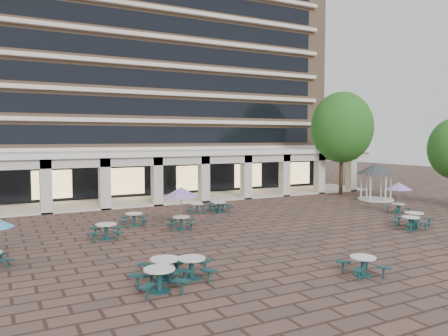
{
  "coord_description": "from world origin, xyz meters",
  "views": [
    {
      "loc": [
        -13.6,
        -21.57,
        5.55
      ],
      "look_at": [
        -0.82,
        3.0,
        3.61
      ],
      "focal_mm": 35.0,
      "sensor_mm": 36.0,
      "label": 1
    }
  ],
  "objects_px": {
    "picnic_table_1": "(191,266)",
    "planter_right": "(207,195)",
    "planter_left": "(160,199)",
    "picnic_table_2": "(363,264)",
    "picnic_table_0": "(159,278)",
    "gazebo": "(376,173)"
  },
  "relations": [
    {
      "from": "picnic_table_1",
      "to": "picnic_table_2",
      "type": "relative_size",
      "value": 1.13
    },
    {
      "from": "picnic_table_1",
      "to": "planter_left",
      "type": "xyz_separation_m",
      "value": [
        5.24,
        18.92,
        -0.07
      ]
    },
    {
      "from": "picnic_table_1",
      "to": "planter_right",
      "type": "xyz_separation_m",
      "value": [
        9.57,
        18.92,
        -0.02
      ]
    },
    {
      "from": "picnic_table_1",
      "to": "picnic_table_2",
      "type": "distance_m",
      "value": 6.88
    },
    {
      "from": "picnic_table_1",
      "to": "planter_left",
      "type": "bearing_deg",
      "value": 93.36
    },
    {
      "from": "picnic_table_0",
      "to": "picnic_table_2",
      "type": "bearing_deg",
      "value": -12.91
    },
    {
      "from": "planter_left",
      "to": "picnic_table_2",
      "type": "bearing_deg",
      "value": -87.3
    },
    {
      "from": "picnic_table_2",
      "to": "planter_left",
      "type": "xyz_separation_m",
      "value": [
        -1.03,
        21.77,
        -0.03
      ]
    },
    {
      "from": "planter_left",
      "to": "planter_right",
      "type": "xyz_separation_m",
      "value": [
        4.33,
        -0.0,
        0.05
      ]
    },
    {
      "from": "picnic_table_1",
      "to": "planter_left",
      "type": "distance_m",
      "value": 19.63
    },
    {
      "from": "picnic_table_0",
      "to": "picnic_table_1",
      "type": "distance_m",
      "value": 1.82
    },
    {
      "from": "planter_left",
      "to": "gazebo",
      "type": "bearing_deg",
      "value": -20.44
    },
    {
      "from": "planter_right",
      "to": "gazebo",
      "type": "bearing_deg",
      "value": -26.24
    },
    {
      "from": "gazebo",
      "to": "picnic_table_0",
      "type": "bearing_deg",
      "value": -151.92
    },
    {
      "from": "picnic_table_2",
      "to": "picnic_table_0",
      "type": "bearing_deg",
      "value": 177.53
    },
    {
      "from": "picnic_table_2",
      "to": "planter_left",
      "type": "distance_m",
      "value": 21.79
    },
    {
      "from": "planter_right",
      "to": "planter_left",
      "type": "bearing_deg",
      "value": 180.0
    },
    {
      "from": "picnic_table_2",
      "to": "planter_right",
      "type": "height_order",
      "value": "planter_right"
    },
    {
      "from": "picnic_table_0",
      "to": "gazebo",
      "type": "bearing_deg",
      "value": 29.47
    },
    {
      "from": "planter_left",
      "to": "picnic_table_0",
      "type": "bearing_deg",
      "value": -109.14
    },
    {
      "from": "picnic_table_1",
      "to": "picnic_table_0",
      "type": "bearing_deg",
      "value": -133.62
    },
    {
      "from": "gazebo",
      "to": "planter_right",
      "type": "distance_m",
      "value": 15.11
    }
  ]
}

